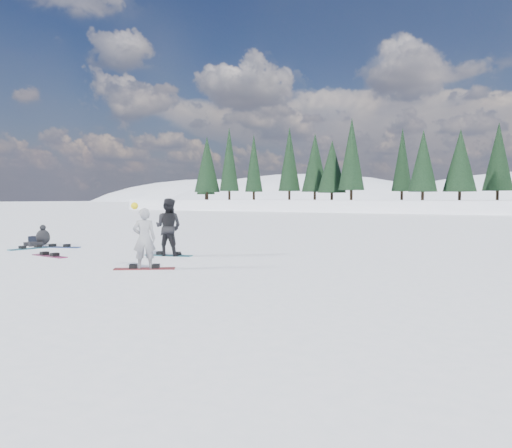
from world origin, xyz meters
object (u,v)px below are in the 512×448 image
Objects in this scene: seated_rider at (42,237)px; snowboarder_woman at (144,238)px; snowboard_loose_c at (60,247)px; snowboard_loose_b at (50,256)px; snowboarder_man at (168,227)px; gear_bag at (36,240)px; snowboard_loose_a at (30,248)px.

snowboarder_woman is at bearing -2.20° from seated_rider.
snowboard_loose_b is at bearing -65.36° from snowboard_loose_c.
snowboarder_man is (-1.33, 2.58, 0.10)m from snowboarder_woman.
gear_bag reaches higher than snowboard_loose_a.
snowboarder_woman reaches higher than snowboard_loose_b.
snowboarder_man is at bearing 15.36° from seated_rider.
snowboard_loose_c is at bearing -14.45° from gear_bag.
gear_bag is at bearing 145.32° from snowboard_loose_c.
gear_bag is 0.30× the size of snowboard_loose_b.
snowboard_loose_a is 1.00× the size of snowboard_loose_c.
snowboard_loose_a is 1.00× the size of snowboard_loose_b.
gear_bag is 0.30× the size of snowboard_loose_a.
snowboarder_woman is 7.19m from snowboard_loose_a.
seated_rider is at bearing 148.20° from snowboard_loose_c.
snowboard_loose_b is at bearing -105.96° from snowboard_loose_a.
snowboard_loose_b is 2.84m from snowboard_loose_c.
snowboarder_man is at bearing -5.08° from gear_bag.
seated_rider is 0.76m from gear_bag.
snowboard_loose_a is 0.97m from snowboard_loose_c.
snowboard_loose_a is at bearing -5.04° from snowboarder_man.
snowboarder_woman is at bearing -1.44° from snowboard_loose_b.
snowboard_loose_c is (1.31, -0.27, -0.28)m from seated_rider.
snowboarder_woman reaches higher than snowboard_loose_a.
snowboarder_man is 6.43m from seated_rider.
snowboard_loose_b is 1.00× the size of snowboard_loose_c.
gear_bag reaches higher than snowboard_loose_b.
seated_rider is 2.20× the size of gear_bag.
snowboard_loose_b and snowboard_loose_c have the same top height.
snowboard_loose_b is at bearing -32.24° from gear_bag.
snowboard_loose_b is (-4.40, 0.67, -0.77)m from snowboarder_woman.
snowboarder_woman is 6.99m from snowboard_loose_c.
snowboarder_woman is 4.52m from snowboard_loose_b.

